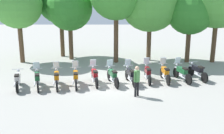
% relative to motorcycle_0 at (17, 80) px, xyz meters
% --- Properties ---
extents(ground_plane, '(80.00, 80.00, 0.00)m').
position_rel_motorcycle_0_xyz_m(ground_plane, '(5.33, 0.81, -0.50)').
color(ground_plane, '#9E9B93').
extents(motorcycle_0, '(0.80, 2.14, 0.99)m').
position_rel_motorcycle_0_xyz_m(motorcycle_0, '(0.00, 0.00, 0.00)').
color(motorcycle_0, black).
rests_on(motorcycle_0, ground_plane).
extents(motorcycle_1, '(0.83, 2.13, 1.37)m').
position_rel_motorcycle_0_xyz_m(motorcycle_1, '(1.06, 0.12, 0.01)').
color(motorcycle_1, black).
rests_on(motorcycle_1, ground_plane).
extents(motorcycle_2, '(0.70, 2.16, 1.37)m').
position_rel_motorcycle_0_xyz_m(motorcycle_2, '(2.13, 0.25, 0.01)').
color(motorcycle_2, black).
rests_on(motorcycle_2, ground_plane).
extents(motorcycle_3, '(0.62, 2.18, 1.37)m').
position_rel_motorcycle_0_xyz_m(motorcycle_3, '(3.19, 0.41, 0.01)').
color(motorcycle_3, black).
rests_on(motorcycle_3, ground_plane).
extents(motorcycle_4, '(0.70, 2.16, 1.37)m').
position_rel_motorcycle_0_xyz_m(motorcycle_4, '(4.26, 0.77, 0.01)').
color(motorcycle_4, black).
rests_on(motorcycle_4, ground_plane).
extents(motorcycle_5, '(0.83, 2.13, 1.37)m').
position_rel_motorcycle_0_xyz_m(motorcycle_5, '(5.32, 0.75, 0.01)').
color(motorcycle_5, black).
rests_on(motorcycle_5, ground_plane).
extents(motorcycle_6, '(0.72, 2.16, 1.37)m').
position_rel_motorcycle_0_xyz_m(motorcycle_6, '(6.38, 0.88, 0.01)').
color(motorcycle_6, black).
rests_on(motorcycle_6, ground_plane).
extents(motorcycle_7, '(0.62, 2.19, 1.37)m').
position_rel_motorcycle_0_xyz_m(motorcycle_7, '(7.46, 1.31, 0.01)').
color(motorcycle_7, black).
rests_on(motorcycle_7, ground_plane).
extents(motorcycle_8, '(0.62, 2.19, 1.37)m').
position_rel_motorcycle_0_xyz_m(motorcycle_8, '(8.52, 1.33, 0.01)').
color(motorcycle_8, black).
rests_on(motorcycle_8, ground_plane).
extents(motorcycle_9, '(0.77, 2.15, 1.37)m').
position_rel_motorcycle_0_xyz_m(motorcycle_9, '(9.58, 1.42, 0.01)').
color(motorcycle_9, black).
rests_on(motorcycle_9, ground_plane).
extents(motorcycle_10, '(0.76, 2.15, 0.99)m').
position_rel_motorcycle_0_xyz_m(motorcycle_10, '(10.64, 1.79, 0.00)').
color(motorcycle_10, black).
rests_on(motorcycle_10, ground_plane).
extents(person_0, '(0.36, 0.31, 1.60)m').
position_rel_motorcycle_0_xyz_m(person_0, '(6.55, -1.28, 0.43)').
color(person_0, black).
rests_on(person_0, ground_plane).
extents(tree_0, '(3.72, 3.72, 6.41)m').
position_rel_motorcycle_0_xyz_m(tree_0, '(-1.90, 6.42, 4.02)').
color(tree_0, brown).
rests_on(tree_0, ground_plane).
extents(tree_1, '(4.01, 4.01, 6.88)m').
position_rel_motorcycle_0_xyz_m(tree_1, '(0.91, 8.76, 4.35)').
color(tree_1, brown).
rests_on(tree_1, ground_plane).
extents(tree_2, '(3.71, 3.71, 6.11)m').
position_rel_motorcycle_0_xyz_m(tree_2, '(1.85, 7.57, 3.73)').
color(tree_2, brown).
rests_on(tree_2, ground_plane).
extents(tree_4, '(4.84, 4.84, 7.19)m').
position_rel_motorcycle_0_xyz_m(tree_4, '(8.31, 7.22, 4.26)').
color(tree_4, brown).
rests_on(tree_4, ground_plane).
extents(tree_5, '(3.66, 3.66, 5.88)m').
position_rel_motorcycle_0_xyz_m(tree_5, '(11.32, 6.50, 3.53)').
color(tree_5, brown).
rests_on(tree_5, ground_plane).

